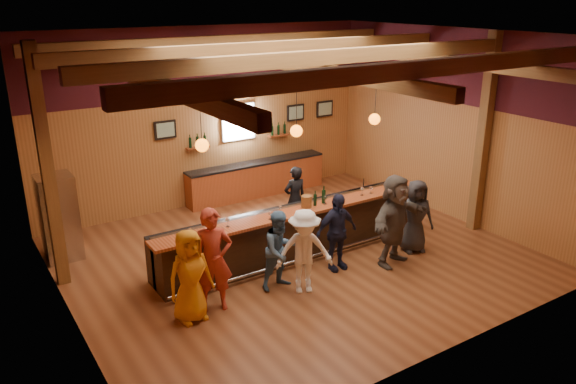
% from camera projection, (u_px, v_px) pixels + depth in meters
% --- Properties ---
extents(room, '(9.04, 9.00, 4.52)m').
position_uv_depth(room, '(295.00, 104.00, 10.77)').
color(room, brown).
rests_on(room, ground).
extents(bar_counter, '(6.30, 1.07, 1.11)m').
position_uv_depth(bar_counter, '(293.00, 231.00, 11.76)').
color(bar_counter, black).
rests_on(bar_counter, ground).
extents(back_bar_cabinet, '(4.00, 0.52, 0.95)m').
position_uv_depth(back_bar_cabinet, '(257.00, 179.00, 15.20)').
color(back_bar_cabinet, '#8F391A').
rests_on(back_bar_cabinet, ground).
extents(window, '(0.95, 0.09, 0.95)m').
position_uv_depth(window, '(238.00, 122.00, 14.65)').
color(window, silver).
rests_on(window, room).
extents(framed_pictures, '(5.35, 0.05, 0.45)m').
position_uv_depth(framed_pictures, '(267.00, 116.00, 15.07)').
color(framed_pictures, black).
rests_on(framed_pictures, room).
extents(wine_shelves, '(3.00, 0.18, 0.30)m').
position_uv_depth(wine_shelves, '(240.00, 138.00, 14.74)').
color(wine_shelves, '#8F391A').
rests_on(wine_shelves, room).
extents(pendant_lights, '(4.24, 0.24, 1.37)m').
position_uv_depth(pendant_lights, '(296.00, 131.00, 10.90)').
color(pendant_lights, black).
rests_on(pendant_lights, room).
extents(stainless_fridge, '(0.70, 0.70, 1.80)m').
position_uv_depth(stainless_fridge, '(59.00, 217.00, 11.47)').
color(stainless_fridge, silver).
rests_on(stainless_fridge, ground).
extents(customer_orange, '(0.84, 0.58, 1.63)m').
position_uv_depth(customer_orange, '(190.00, 276.00, 9.28)').
color(customer_orange, orange).
rests_on(customer_orange, ground).
extents(customer_redvest, '(0.78, 0.63, 1.86)m').
position_uv_depth(customer_redvest, '(213.00, 260.00, 9.57)').
color(customer_redvest, '#A12E1D').
rests_on(customer_redvest, ground).
extents(customer_denim, '(0.78, 0.63, 1.53)m').
position_uv_depth(customer_denim, '(280.00, 250.00, 10.34)').
color(customer_denim, '#45698B').
rests_on(customer_denim, ground).
extents(customer_white, '(1.20, 0.98, 1.62)m').
position_uv_depth(customer_white, '(304.00, 252.00, 10.16)').
color(customer_white, white).
rests_on(customer_white, ground).
extents(customer_navy, '(0.94, 0.42, 1.59)m').
position_uv_depth(customer_navy, '(337.00, 232.00, 11.03)').
color(customer_navy, '#191B33').
rests_on(customer_navy, ground).
extents(customer_brown, '(1.84, 1.00, 1.89)m').
position_uv_depth(customer_brown, '(395.00, 220.00, 11.21)').
color(customer_brown, '#524941').
rests_on(customer_brown, ground).
extents(customer_dark, '(0.89, 0.72, 1.58)m').
position_uv_depth(customer_dark, '(416.00, 216.00, 11.83)').
color(customer_dark, '#29292C').
rests_on(customer_dark, ground).
extents(bartender, '(0.58, 0.40, 1.54)m').
position_uv_depth(bartender, '(295.00, 199.00, 12.88)').
color(bartender, black).
rests_on(bartender, ground).
extents(ice_bucket, '(0.22, 0.22, 0.24)m').
position_uv_depth(ice_bucket, '(307.00, 201.00, 11.41)').
color(ice_bucket, brown).
rests_on(ice_bucket, bar_counter).
extents(bottle_a, '(0.07, 0.07, 0.32)m').
position_uv_depth(bottle_a, '(315.00, 200.00, 11.49)').
color(bottle_a, black).
rests_on(bottle_a, bar_counter).
extents(bottle_b, '(0.08, 0.08, 0.37)m').
position_uv_depth(bottle_b, '(324.00, 196.00, 11.62)').
color(bottle_b, black).
rests_on(bottle_b, bar_counter).
extents(glass_a, '(0.07, 0.07, 0.16)m').
position_uv_depth(glass_a, '(190.00, 230.00, 10.03)').
color(glass_a, silver).
rests_on(glass_a, bar_counter).
extents(glass_b, '(0.08, 0.08, 0.18)m').
position_uv_depth(glass_b, '(212.00, 224.00, 10.29)').
color(glass_b, silver).
rests_on(glass_b, bar_counter).
extents(glass_c, '(0.08, 0.08, 0.18)m').
position_uv_depth(glass_c, '(227.00, 220.00, 10.44)').
color(glass_c, silver).
rests_on(glass_c, bar_counter).
extents(glass_d, '(0.08, 0.08, 0.17)m').
position_uv_depth(glass_d, '(270.00, 213.00, 10.78)').
color(glass_d, silver).
rests_on(glass_d, bar_counter).
extents(glass_e, '(0.07, 0.07, 0.16)m').
position_uv_depth(glass_e, '(281.00, 208.00, 11.09)').
color(glass_e, silver).
rests_on(glass_e, bar_counter).
extents(glass_f, '(0.08, 0.08, 0.18)m').
position_uv_depth(glass_f, '(325.00, 198.00, 11.56)').
color(glass_f, silver).
rests_on(glass_f, bar_counter).
extents(glass_g, '(0.09, 0.09, 0.19)m').
position_uv_depth(glass_g, '(362.00, 189.00, 12.07)').
color(glass_g, silver).
rests_on(glass_g, bar_counter).
extents(glass_h, '(0.07, 0.07, 0.16)m').
position_uv_depth(glass_h, '(371.00, 188.00, 12.19)').
color(glass_h, silver).
rests_on(glass_h, bar_counter).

